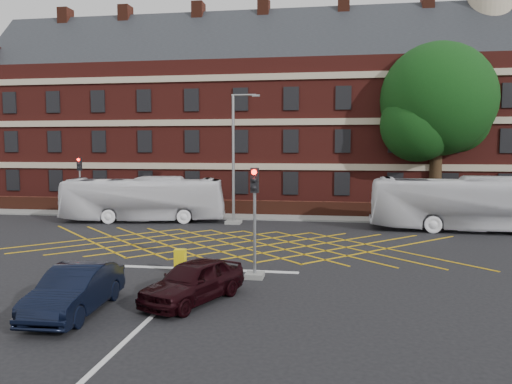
# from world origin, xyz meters

# --- Properties ---
(ground) EXTENTS (120.00, 120.00, 0.00)m
(ground) POSITION_xyz_m (0.00, 0.00, 0.00)
(ground) COLOR black
(ground) RESTS_ON ground
(victorian_building) EXTENTS (51.00, 12.17, 20.40)m
(victorian_building) POSITION_xyz_m (0.25, 22.00, 7.84)
(victorian_building) COLOR #571B16
(victorian_building) RESTS_ON ground
(boundary_wall) EXTENTS (56.00, 0.50, 1.10)m
(boundary_wall) POSITION_xyz_m (0.00, 13.00, 0.55)
(boundary_wall) COLOR #481E13
(boundary_wall) RESTS_ON ground
(far_pavement) EXTENTS (60.00, 3.00, 0.12)m
(far_pavement) POSITION_xyz_m (0.00, 12.00, 0.06)
(far_pavement) COLOR slate
(far_pavement) RESTS_ON ground
(box_junction_hatching) EXTENTS (8.22, 8.22, 0.02)m
(box_junction_hatching) POSITION_xyz_m (0.00, 2.00, 0.01)
(box_junction_hatching) COLOR #CC990C
(box_junction_hatching) RESTS_ON ground
(stop_line) EXTENTS (8.00, 0.30, 0.02)m
(stop_line) POSITION_xyz_m (0.00, -3.50, 0.01)
(stop_line) COLOR silver
(stop_line) RESTS_ON ground
(centre_line) EXTENTS (0.15, 14.00, 0.02)m
(centre_line) POSITION_xyz_m (0.00, -10.00, 0.01)
(centre_line) COLOR silver
(centre_line) RESTS_ON ground
(bus_left) EXTENTS (11.16, 4.19, 3.03)m
(bus_left) POSITION_xyz_m (-7.40, 8.91, 1.52)
(bus_left) COLOR white
(bus_left) RESTS_ON ground
(bus_right) EXTENTS (11.95, 3.36, 3.29)m
(bus_right) POSITION_xyz_m (13.50, 8.14, 1.65)
(bus_right) COLOR white
(bus_right) RESTS_ON ground
(car_navy) EXTENTS (1.73, 4.43, 1.44)m
(car_navy) POSITION_xyz_m (-2.43, -9.38, 0.72)
(car_navy) COLOR black
(car_navy) RESTS_ON ground
(car_maroon) EXTENTS (3.14, 4.40, 1.39)m
(car_maroon) POSITION_xyz_m (0.83, -7.74, 0.70)
(car_maroon) COLOR black
(car_maroon) RESTS_ON ground
(deciduous_tree) EXTENTS (8.44, 8.41, 12.77)m
(deciduous_tree) POSITION_xyz_m (12.85, 15.79, 7.98)
(deciduous_tree) COLOR black
(deciduous_tree) RESTS_ON ground
(traffic_light_near) EXTENTS (0.70, 0.70, 4.27)m
(traffic_light_near) POSITION_xyz_m (2.36, -4.52, 1.76)
(traffic_light_near) COLOR slate
(traffic_light_near) RESTS_ON ground
(traffic_light_far) EXTENTS (0.70, 0.70, 4.27)m
(traffic_light_far) POSITION_xyz_m (-13.10, 10.92, 1.76)
(traffic_light_far) COLOR slate
(traffic_light_far) RESTS_ON ground
(street_lamp) EXTENTS (2.25, 1.00, 8.45)m
(street_lamp) POSITION_xyz_m (-1.10, 8.82, 2.87)
(street_lamp) COLOR slate
(street_lamp) RESTS_ON ground
(direction_signs) EXTENTS (1.10, 0.16, 2.20)m
(direction_signs) POSITION_xyz_m (-13.40, 11.77, 1.38)
(direction_signs) COLOR gray
(direction_signs) RESTS_ON ground
(utility_cabinet) EXTENTS (0.42, 0.35, 1.00)m
(utility_cabinet) POSITION_xyz_m (-0.68, -4.37, 0.50)
(utility_cabinet) COLOR yellow
(utility_cabinet) RESTS_ON ground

